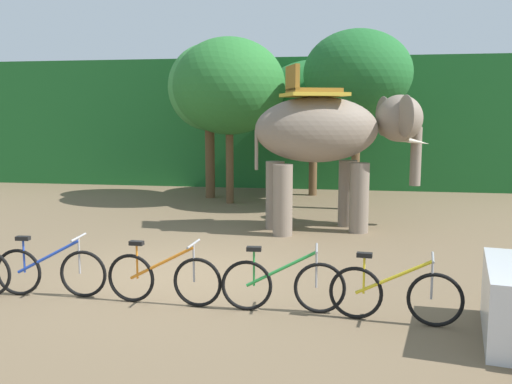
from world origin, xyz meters
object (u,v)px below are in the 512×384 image
at_px(tree_far_left, 229,87).
at_px(bike_blue, 50,271).
at_px(tree_left, 314,98).
at_px(elephant, 331,136).
at_px(tree_far_right, 209,88).
at_px(bike_yellow, 394,294).
at_px(tree_center, 358,74).
at_px(bike_orange, 163,278).
at_px(bike_green, 283,285).

height_order(tree_far_left, bike_blue, tree_far_left).
bearing_deg(tree_far_left, tree_left, 41.42).
height_order(tree_left, elephant, tree_left).
xyz_separation_m(tree_far_right, bike_yellow, (5.06, -10.41, -3.13)).
bearing_deg(elephant, tree_left, 97.76).
bearing_deg(tree_far_left, tree_far_right, 130.41).
bearing_deg(bike_yellow, tree_center, 92.82).
height_order(tree_left, bike_orange, tree_left).
bearing_deg(bike_yellow, tree_far_left, 114.06).
xyz_separation_m(tree_left, bike_orange, (-1.38, -11.30, -2.86)).
bearing_deg(tree_far_left, bike_green, -73.60).
bearing_deg(bike_blue, bike_yellow, -3.00).
relative_size(tree_far_left, elephant, 1.18).
distance_m(elephant, bike_yellow, 6.20).
bearing_deg(bike_blue, tree_center, 62.21).
xyz_separation_m(tree_far_right, bike_orange, (1.88, -10.22, -3.13)).
height_order(tree_far_right, bike_blue, tree_far_right).
height_order(bike_orange, bike_yellow, same).
relative_size(tree_far_left, bike_green, 2.90).
relative_size(tree_far_right, bike_green, 2.88).
distance_m(tree_far_left, tree_center, 3.80).
bearing_deg(elephant, tree_far_left, 131.70).
bearing_deg(bike_blue, tree_left, 74.29).
height_order(tree_far_right, bike_orange, tree_far_right).
xyz_separation_m(tree_center, elephant, (-0.59, -3.01, -1.59)).
distance_m(tree_left, bike_yellow, 11.98).
relative_size(tree_far_left, tree_left, 1.11).
bearing_deg(bike_yellow, bike_green, 173.66).
distance_m(bike_orange, bike_green, 1.71).
distance_m(tree_center, bike_blue, 10.28).
xyz_separation_m(bike_blue, bike_yellow, (4.96, -0.26, 0.00)).
bearing_deg(bike_orange, elephant, 69.11).
xyz_separation_m(tree_far_left, tree_left, (2.39, 2.11, -0.27)).
height_order(elephant, bike_orange, elephant).
height_order(bike_green, bike_yellow, same).
bearing_deg(elephant, bike_blue, -125.18).
bearing_deg(tree_far_right, elephant, -48.59).
distance_m(bike_blue, bike_orange, 1.78).
height_order(tree_far_left, bike_orange, tree_far_left).
xyz_separation_m(bike_blue, bike_green, (3.48, -0.10, 0.00)).
height_order(tree_center, bike_blue, tree_center).
bearing_deg(bike_green, tree_far_right, 109.29).
bearing_deg(bike_blue, bike_orange, -2.20).
bearing_deg(tree_far_left, bike_blue, -94.82).
xyz_separation_m(tree_center, bike_orange, (-2.75, -8.65, -3.41)).
distance_m(tree_far_left, bike_green, 10.11).
relative_size(tree_center, elephant, 1.19).
relative_size(tree_left, bike_orange, 2.61).
distance_m(tree_far_right, bike_green, 11.30).
xyz_separation_m(tree_left, tree_center, (1.36, -2.65, 0.55)).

